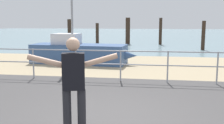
# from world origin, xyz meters

# --- Properties ---
(beach_strip) EXTENTS (24.00, 6.00, 0.04)m
(beach_strip) POSITION_xyz_m (0.00, 7.00, 0.00)
(beach_strip) COLOR tan
(beach_strip) RESTS_ON ground
(sea_surface) EXTENTS (72.00, 50.00, 0.04)m
(sea_surface) POSITION_xyz_m (0.00, 35.00, 0.00)
(sea_surface) COLOR #75939E
(sea_surface) RESTS_ON ground
(railing_fence) EXTENTS (10.68, 0.05, 1.05)m
(railing_fence) POSITION_xyz_m (-0.91, 3.60, 0.69)
(railing_fence) COLOR #9EA0A5
(railing_fence) RESTS_ON ground
(sailboat) EXTENTS (5.02, 1.77, 5.41)m
(sailboat) POSITION_xyz_m (-2.37, 7.02, 0.52)
(sailboat) COLOR #335184
(sailboat) RESTS_ON ground
(skateboarder) EXTENTS (1.42, 0.44, 1.65)m
(skateboarder) POSITION_xyz_m (-0.38, -0.87, 1.02)
(skateboarder) COLOR #26262B
(skateboarder) RESTS_ON skateboard
(groyne_post_0) EXTENTS (0.38, 0.38, 2.12)m
(groyne_post_0) POSITION_xyz_m (-6.76, 18.97, 1.06)
(groyne_post_0) COLOR #332319
(groyne_post_0) RESTS_ON ground
(groyne_post_1) EXTENTS (0.28, 0.28, 1.78)m
(groyne_post_1) POSITION_xyz_m (-4.01, 18.31, 0.89)
(groyne_post_1) COLOR #332319
(groyne_post_1) RESTS_ON ground
(groyne_post_2) EXTENTS (0.39, 0.39, 2.25)m
(groyne_post_2) POSITION_xyz_m (-1.26, 17.94, 1.12)
(groyne_post_2) COLOR #332319
(groyne_post_2) RESTS_ON ground
(groyne_post_3) EXTENTS (0.25, 0.25, 2.22)m
(groyne_post_3) POSITION_xyz_m (1.49, 17.61, 1.11)
(groyne_post_3) COLOR #332319
(groyne_post_3) RESTS_ON ground
(groyne_post_4) EXTENTS (0.25, 0.25, 1.99)m
(groyne_post_4) POSITION_xyz_m (4.24, 13.78, 0.99)
(groyne_post_4) COLOR #332319
(groyne_post_4) RESTS_ON ground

